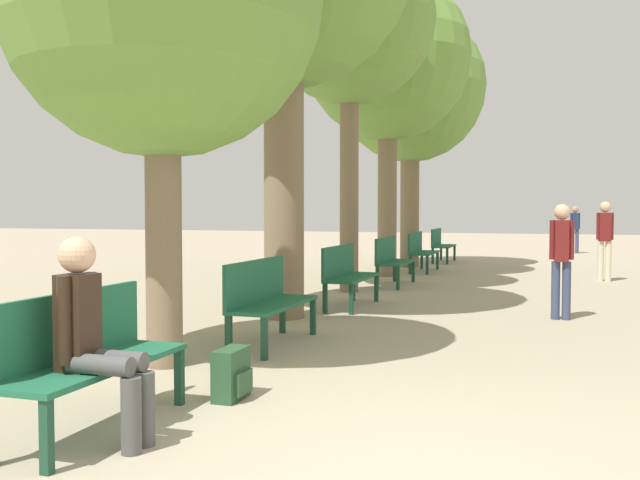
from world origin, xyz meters
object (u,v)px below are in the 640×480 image
object	(u,v)px
pedestrian_far	(562,254)
bench_row_1	(266,296)
bench_row_5	(441,243)
bench_row_2	(346,272)
bench_row_3	(391,258)
backpack	(232,374)
tree_row_4	(410,89)
pedestrian_near	(575,226)
tree_row_2	(349,20)
person_seated	(94,334)
bench_row_4	(420,249)
tree_row_3	(388,60)
pedestrian_mid	(605,236)
bench_row_0	(85,351)

from	to	relation	value
pedestrian_far	bench_row_1	bearing A→B (deg)	-137.03
bench_row_1	bench_row_5	distance (m)	12.69
bench_row_2	bench_row_3	distance (m)	3.17
bench_row_3	backpack	size ratio (longest dim) A/B	3.94
tree_row_4	pedestrian_near	bearing A→B (deg)	59.86
tree_row_2	person_seated	xyz separation A→B (m)	(0.75, -8.53, -4.13)
bench_row_4	tree_row_3	distance (m)	4.44
tree_row_4	pedestrian_mid	xyz separation A→B (m)	(4.50, -2.32, -3.59)
bench_row_4	bench_row_5	bearing A→B (deg)	90.00
bench_row_5	pedestrian_near	world-z (taller)	pedestrian_near
pedestrian_near	pedestrian_far	world-z (taller)	pedestrian_near
tree_row_3	pedestrian_far	world-z (taller)	tree_row_3
backpack	pedestrian_near	distance (m)	20.39
person_seated	bench_row_4	bearing A→B (deg)	91.07
bench_row_3	person_seated	bearing A→B (deg)	-88.58
bench_row_3	pedestrian_mid	size ratio (longest dim) A/B	0.97
bench_row_2	backpack	size ratio (longest dim) A/B	3.94
bench_row_5	pedestrian_mid	world-z (taller)	pedestrian_mid
tree_row_3	pedestrian_mid	xyz separation A→B (m)	(4.50, 0.27, -3.81)
bench_row_3	pedestrian_near	bearing A→B (deg)	72.50
bench_row_0	tree_row_3	bearing A→B (deg)	92.56
bench_row_0	pedestrian_far	xyz separation A→B (m)	(3.09, 6.05, 0.35)
tree_row_2	bench_row_5	bearing A→B (deg)	86.15
tree_row_2	person_seated	world-z (taller)	tree_row_2
person_seated	pedestrian_far	bearing A→B (deg)	65.59
tree_row_3	tree_row_4	distance (m)	2.59
tree_row_2	tree_row_4	size ratio (longest dim) A/B	0.99
bench_row_0	backpack	distance (m)	1.23
bench_row_1	pedestrian_far	bearing A→B (deg)	42.97
tree_row_4	bench_row_5	bearing A→B (deg)	75.00
bench_row_1	pedestrian_mid	bearing A→B (deg)	64.79
bench_row_3	pedestrian_far	bearing A→B (deg)	-48.23
pedestrian_mid	tree_row_3	bearing A→B (deg)	-176.59
tree_row_2	tree_row_4	distance (m)	5.67
tree_row_2	person_seated	distance (m)	9.51
pedestrian_mid	pedestrian_far	distance (m)	5.67
tree_row_3	pedestrian_far	xyz separation A→B (m)	(3.60, -5.33, -3.86)
pedestrian_near	pedestrian_mid	size ratio (longest dim) A/B	0.96
bench_row_3	bench_row_5	xyz separation A→B (m)	(0.00, 6.34, 0.00)
tree_row_2	bench_row_1	bearing A→B (deg)	-84.34
bench_row_4	tree_row_3	xyz separation A→B (m)	(-0.51, -1.31, 4.21)
bench_row_1	bench_row_5	xyz separation A→B (m)	(0.00, 12.69, 0.00)
pedestrian_mid	bench_row_0	bearing A→B (deg)	-108.91
bench_row_5	tree_row_4	distance (m)	4.45
bench_row_3	bench_row_2	bearing A→B (deg)	-90.00
bench_row_0	pedestrian_near	xyz separation A→B (m)	(3.67, 21.16, 0.36)
bench_row_0	bench_row_2	size ratio (longest dim) A/B	1.00
pedestrian_mid	tree_row_2	bearing A→B (deg)	-143.34
person_seated	pedestrian_mid	size ratio (longest dim) A/B	0.81
bench_row_2	bench_row_4	distance (m)	6.34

